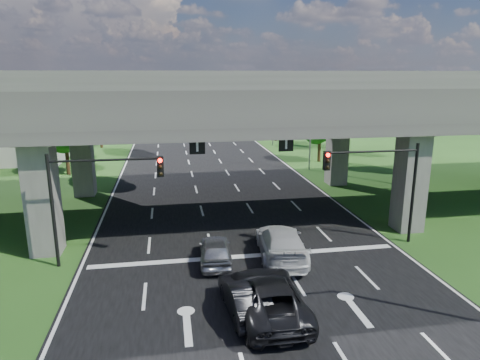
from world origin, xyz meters
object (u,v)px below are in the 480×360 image
object	(u,v)px
signal_left	(95,188)
streetlight_beyond	(270,103)
car_trailing	(268,296)
car_dark	(245,297)
signal_right	(381,176)
car_white	(281,243)
streetlight_far	(308,114)
car_silver	(215,250)

from	to	relation	value
signal_left	streetlight_beyond	world-z (taller)	streetlight_beyond
signal_left	car_trailing	xyz separation A→B (m)	(7.64, -6.32, -3.35)
car_dark	car_trailing	size ratio (longest dim) A/B	0.74
signal_right	streetlight_beyond	world-z (taller)	streetlight_beyond
streetlight_beyond	car_white	world-z (taller)	streetlight_beyond
streetlight_far	signal_right	bearing A→B (deg)	-96.47
streetlight_far	car_dark	size ratio (longest dim) A/B	2.33
car_trailing	car_silver	bearing A→B (deg)	-73.10
signal_left	car_white	distance (m)	10.22
signal_right	car_silver	size ratio (longest dim) A/B	1.45
car_white	car_trailing	distance (m)	5.73
car_dark	car_silver	bearing A→B (deg)	-86.70
signal_right	streetlight_far	world-z (taller)	streetlight_far
streetlight_far	car_trailing	world-z (taller)	streetlight_far
streetlight_far	car_trailing	bearing A→B (deg)	-111.31
car_dark	streetlight_far	bearing A→B (deg)	-117.46
signal_right	car_white	xyz separation A→B (m)	(-6.02, -0.94, -3.30)
streetlight_far	car_white	size ratio (longest dim) A/B	1.69
signal_left	car_trailing	size ratio (longest dim) A/B	1.04
signal_right	car_dark	world-z (taller)	signal_right
streetlight_beyond	car_dark	size ratio (longest dim) A/B	2.33
car_dark	signal_left	bearing A→B (deg)	-46.30
car_silver	car_white	bearing A→B (deg)	-175.66
streetlight_beyond	car_white	size ratio (longest dim) A/B	1.69
car_white	signal_right	bearing A→B (deg)	-164.42
streetlight_far	car_white	world-z (taller)	streetlight_far
car_trailing	signal_left	bearing A→B (deg)	-39.39
streetlight_beyond	car_white	xyz separation A→B (m)	(-8.30, -37.00, -4.96)
signal_left	car_silver	bearing A→B (deg)	-8.89
streetlight_far	streetlight_beyond	bearing A→B (deg)	90.00
car_white	signal_left	bearing A→B (deg)	1.09
car_silver	car_white	world-z (taller)	car_white
signal_left	car_dark	bearing A→B (deg)	-42.10
streetlight_far	car_white	bearing A→B (deg)	-111.56
signal_right	car_trailing	bearing A→B (deg)	-141.75
signal_left	streetlight_far	xyz separation A→B (m)	(17.92, 20.06, 1.66)
streetlight_beyond	car_trailing	xyz separation A→B (m)	(-10.29, -42.37, -5.01)
signal_left	car_dark	world-z (taller)	signal_left
streetlight_beyond	car_trailing	distance (m)	43.89
signal_right	streetlight_beyond	distance (m)	36.17
streetlight_far	streetlight_beyond	size ratio (longest dim) A/B	1.00
car_dark	car_trailing	distance (m)	0.98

